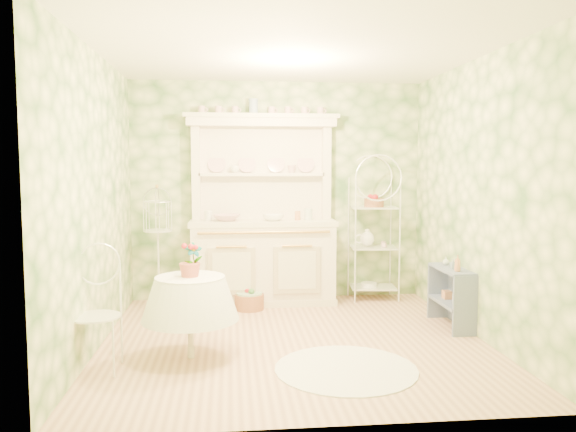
{
  "coord_description": "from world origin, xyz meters",
  "views": [
    {
      "loc": [
        -0.59,
        -5.2,
        1.65
      ],
      "look_at": [
        0.0,
        0.5,
        1.15
      ],
      "focal_mm": 35.0,
      "sensor_mm": 36.0,
      "label": 1
    }
  ],
  "objects": [
    {
      "name": "bottle_glass",
      "position": [
        1.68,
        0.47,
        0.65
      ],
      "size": [
        0.08,
        0.08,
        0.09
      ],
      "primitive_type": "imported",
      "rotation": [
        0.0,
        0.0,
        -0.1
      ],
      "color": "silver",
      "rests_on": "side_shelf"
    },
    {
      "name": "bottle_blue",
      "position": [
        1.68,
        0.27,
        0.65
      ],
      "size": [
        0.05,
        0.05,
        0.1
      ],
      "primitive_type": "imported",
      "rotation": [
        0.0,
        0.0,
        -0.14
      ],
      "color": "#8EA5BE",
      "rests_on": "side_shelf"
    },
    {
      "name": "bakers_rack",
      "position": [
        1.19,
        1.59,
        0.95
      ],
      "size": [
        0.63,
        0.49,
        1.9
      ],
      "primitive_type": "cube",
      "rotation": [
        0.0,
        0.0,
        -0.11
      ],
      "color": "white",
      "rests_on": "floor"
    },
    {
      "name": "cup_left",
      "position": [
        -0.53,
        1.67,
        1.61
      ],
      "size": [
        0.13,
        0.13,
        0.09
      ],
      "primitive_type": "imported",
      "rotation": [
        0.0,
        0.0,
        -0.19
      ],
      "color": "white",
      "rests_on": "kitchen_dresser"
    },
    {
      "name": "wall_back",
      "position": [
        0.0,
        1.8,
        1.35
      ],
      "size": [
        3.6,
        3.6,
        0.0
      ],
      "primitive_type": "plane",
      "color": "#F2F3B7",
      "rests_on": "floor"
    },
    {
      "name": "kitchen_dresser",
      "position": [
        -0.2,
        1.52,
        1.15
      ],
      "size": [
        1.87,
        0.61,
        2.29
      ],
      "primitive_type": "cube",
      "color": "white",
      "rests_on": "floor"
    },
    {
      "name": "wall_front",
      "position": [
        0.0,
        -1.8,
        1.35
      ],
      "size": [
        3.6,
        3.6,
        0.0
      ],
      "primitive_type": "plane",
      "color": "#F2F3B7",
      "rests_on": "floor"
    },
    {
      "name": "lace_rug",
      "position": [
        0.34,
        -0.81,
        0.0
      ],
      "size": [
        1.17,
        1.17,
        0.01
      ],
      "primitive_type": "cylinder",
      "rotation": [
        0.0,
        0.0,
        -0.0
      ],
      "color": "white",
      "rests_on": "floor"
    },
    {
      "name": "bowl_floral",
      "position": [
        -0.63,
        1.5,
        1.02
      ],
      "size": [
        0.39,
        0.39,
        0.08
      ],
      "primitive_type": "imported",
      "rotation": [
        0.0,
        0.0,
        -0.29
      ],
      "color": "white",
      "rests_on": "kitchen_dresser"
    },
    {
      "name": "wall_right",
      "position": [
        1.8,
        0.0,
        1.35
      ],
      "size": [
        3.6,
        3.6,
        0.0
      ],
      "primitive_type": "plane",
      "color": "#F2F3B7",
      "rests_on": "floor"
    },
    {
      "name": "side_shelf",
      "position": [
        1.68,
        0.3,
        0.28
      ],
      "size": [
        0.25,
        0.65,
        0.56
      ],
      "primitive_type": "cube",
      "rotation": [
        0.0,
        0.0,
        -0.01
      ],
      "color": "slate",
      "rests_on": "floor"
    },
    {
      "name": "bottle_amber",
      "position": [
        1.66,
        0.11,
        0.68
      ],
      "size": [
        0.08,
        0.08,
        0.16
      ],
      "primitive_type": "imported",
      "rotation": [
        0.0,
        0.0,
        -0.38
      ],
      "color": "tan",
      "rests_on": "side_shelf"
    },
    {
      "name": "floor_basket",
      "position": [
        -0.38,
        1.21,
        0.09
      ],
      "size": [
        0.3,
        0.3,
        0.19
      ],
      "primitive_type": "cylinder",
      "rotation": [
        0.0,
        0.0,
        -0.02
      ],
      "color": "#A86A46",
      "rests_on": "floor"
    },
    {
      "name": "round_table",
      "position": [
        -0.94,
        -0.39,
        0.38
      ],
      "size": [
        0.91,
        0.91,
        0.75
      ],
      "primitive_type": "cylinder",
      "rotation": [
        0.0,
        0.0,
        0.42
      ],
      "color": "white",
      "rests_on": "floor"
    },
    {
      "name": "floor",
      "position": [
        0.0,
        0.0,
        0.0
      ],
      "size": [
        3.6,
        3.6,
        0.0
      ],
      "primitive_type": "plane",
      "color": "#DAAE8B",
      "rests_on": "ground"
    },
    {
      "name": "potted_geranium",
      "position": [
        -0.91,
        -0.39,
        0.85
      ],
      "size": [
        0.18,
        0.14,
        0.29
      ],
      "primitive_type": "imported",
      "rotation": [
        0.0,
        0.0,
        0.28
      ],
      "color": "#3F7238",
      "rests_on": "round_table"
    },
    {
      "name": "wall_left",
      "position": [
        -1.8,
        0.0,
        1.35
      ],
      "size": [
        3.6,
        3.6,
        0.0
      ],
      "primitive_type": "plane",
      "color": "#F2F3B7",
      "rests_on": "floor"
    },
    {
      "name": "birdcage_stand",
      "position": [
        -1.43,
        1.43,
        0.73
      ],
      "size": [
        0.39,
        0.39,
        1.46
      ],
      "primitive_type": "cube",
      "rotation": [
        0.0,
        0.0,
        -0.13
      ],
      "color": "white",
      "rests_on": "floor"
    },
    {
      "name": "bowl_white",
      "position": [
        -0.08,
        1.45,
        1.02
      ],
      "size": [
        0.32,
        0.32,
        0.08
      ],
      "primitive_type": "imported",
      "rotation": [
        0.0,
        0.0,
        -0.38
      ],
      "color": "white",
      "rests_on": "kitchen_dresser"
    },
    {
      "name": "cafe_chair",
      "position": [
        -1.68,
        -0.64,
        0.42
      ],
      "size": [
        0.5,
        0.5,
        0.83
      ],
      "primitive_type": "cube",
      "rotation": [
        0.0,
        0.0,
        0.41
      ],
      "color": "white",
      "rests_on": "floor"
    },
    {
      "name": "ceiling",
      "position": [
        0.0,
        0.0,
        2.7
      ],
      "size": [
        3.6,
        3.6,
        0.0
      ],
      "primitive_type": "plane",
      "color": "white",
      "rests_on": "floor"
    },
    {
      "name": "cup_right",
      "position": [
        0.17,
        1.68,
        1.61
      ],
      "size": [
        0.13,
        0.13,
        0.1
      ],
      "primitive_type": "imported",
      "rotation": [
        0.0,
        0.0,
        0.39
      ],
      "color": "white",
      "rests_on": "kitchen_dresser"
    }
  ]
}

